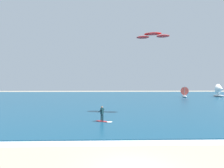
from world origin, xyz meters
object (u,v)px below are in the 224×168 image
object	(u,v)px
kite	(153,36)
sailboat_far_right	(184,92)
kitesurfer	(104,116)
sailboat_leading	(220,90)

from	to	relation	value
kite	sailboat_far_right	size ratio (longest dim) A/B	1.39
kitesurfer	sailboat_far_right	xyz separation A→B (m)	(23.87, 39.83, 1.00)
kitesurfer	kite	size ratio (longest dim) A/B	0.40
kitesurfer	sailboat_far_right	world-z (taller)	sailboat_far_right
kitesurfer	sailboat_leading	size ratio (longest dim) A/B	0.44
kitesurfer	sailboat_leading	xyz separation A→B (m)	(35.19, 40.24, 1.43)
sailboat_far_right	sailboat_leading	world-z (taller)	sailboat_leading
kitesurfer	sailboat_leading	world-z (taller)	sailboat_leading
kitesurfer	sailboat_leading	bearing A→B (deg)	48.83
sailboat_far_right	kite	bearing A→B (deg)	-117.22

